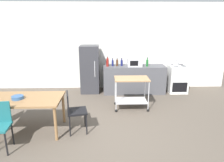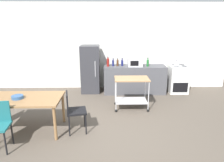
{
  "view_description": "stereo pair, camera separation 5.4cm",
  "coord_description": "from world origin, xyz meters",
  "px_view_note": "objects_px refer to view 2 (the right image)",
  "views": [
    {
      "loc": [
        -0.01,
        -3.91,
        2.28
      ],
      "look_at": [
        0.14,
        1.2,
        0.8
      ],
      "focal_mm": 32.95,
      "sensor_mm": 36.0,
      "label": 1
    },
    {
      "loc": [
        0.05,
        -3.91,
        2.28
      ],
      "look_at": [
        0.14,
        1.2,
        0.8
      ],
      "focal_mm": 32.95,
      "sensor_mm": 36.0,
      "label": 2
    }
  ],
  "objects_px": {
    "bottle_sparkling_water": "(113,63)",
    "kettle": "(177,63)",
    "chair_black": "(73,109)",
    "fruit_bowl": "(17,97)",
    "bottle_hot_sauce": "(148,63)",
    "bottle_olive_oil": "(122,63)",
    "dining_table": "(25,101)",
    "kitchen_cart": "(131,88)",
    "bottle_wine": "(108,62)",
    "microwave": "(135,62)",
    "refrigerator": "(90,69)",
    "bottle_sesame_oil": "(118,63)",
    "stove_oven": "(178,79)"
  },
  "relations": [
    {
      "from": "dining_table",
      "to": "kitchen_cart",
      "type": "height_order",
      "value": "kitchen_cart"
    },
    {
      "from": "bottle_wine",
      "to": "kitchen_cart",
      "type": "bearing_deg",
      "value": -63.5
    },
    {
      "from": "bottle_wine",
      "to": "kettle",
      "type": "relative_size",
      "value": 1.27
    },
    {
      "from": "bottle_olive_oil",
      "to": "bottle_hot_sauce",
      "type": "height_order",
      "value": "bottle_hot_sauce"
    },
    {
      "from": "microwave",
      "to": "refrigerator",
      "type": "bearing_deg",
      "value": 173.89
    },
    {
      "from": "bottle_olive_oil",
      "to": "microwave",
      "type": "bearing_deg",
      "value": -12.06
    },
    {
      "from": "chair_black",
      "to": "dining_table",
      "type": "bearing_deg",
      "value": 74.42
    },
    {
      "from": "bottle_sesame_oil",
      "to": "microwave",
      "type": "xyz_separation_m",
      "value": [
        0.56,
        -0.08,
        0.03
      ]
    },
    {
      "from": "bottle_hot_sauce",
      "to": "bottle_olive_oil",
      "type": "bearing_deg",
      "value": 173.02
    },
    {
      "from": "refrigerator",
      "to": "bottle_hot_sauce",
      "type": "distance_m",
      "value": 1.87
    },
    {
      "from": "bottle_wine",
      "to": "bottle_olive_oil",
      "type": "bearing_deg",
      "value": 10.53
    },
    {
      "from": "chair_black",
      "to": "fruit_bowl",
      "type": "bearing_deg",
      "value": 76.65
    },
    {
      "from": "chair_black",
      "to": "bottle_sesame_oil",
      "type": "xyz_separation_m",
      "value": [
        1.03,
        2.56,
        0.48
      ]
    },
    {
      "from": "kitchen_cart",
      "to": "fruit_bowl",
      "type": "height_order",
      "value": "kitchen_cart"
    },
    {
      "from": "bottle_olive_oil",
      "to": "bottle_hot_sauce",
      "type": "distance_m",
      "value": 0.82
    },
    {
      "from": "fruit_bowl",
      "to": "microwave",
      "type": "bearing_deg",
      "value": 41.79
    },
    {
      "from": "bottle_olive_oil",
      "to": "bottle_wine",
      "type": "bearing_deg",
      "value": -169.47
    },
    {
      "from": "stove_oven",
      "to": "microwave",
      "type": "bearing_deg",
      "value": -177.1
    },
    {
      "from": "bottle_sesame_oil",
      "to": "fruit_bowl",
      "type": "distance_m",
      "value": 3.34
    },
    {
      "from": "kitchen_cart",
      "to": "fruit_bowl",
      "type": "xyz_separation_m",
      "value": [
        -2.5,
        -1.19,
        0.21
      ]
    },
    {
      "from": "stove_oven",
      "to": "bottle_wine",
      "type": "height_order",
      "value": "bottle_wine"
    },
    {
      "from": "bottle_hot_sauce",
      "to": "kettle",
      "type": "bearing_deg",
      "value": -0.78
    },
    {
      "from": "chair_black",
      "to": "stove_oven",
      "type": "relative_size",
      "value": 0.97
    },
    {
      "from": "bottle_sparkling_water",
      "to": "bottle_olive_oil",
      "type": "relative_size",
      "value": 0.99
    },
    {
      "from": "dining_table",
      "to": "microwave",
      "type": "bearing_deg",
      "value": 42.84
    },
    {
      "from": "microwave",
      "to": "bottle_sparkling_water",
      "type": "bearing_deg",
      "value": 175.58
    },
    {
      "from": "bottle_sesame_oil",
      "to": "bottle_wine",
      "type": "bearing_deg",
      "value": -165.93
    },
    {
      "from": "dining_table",
      "to": "bottle_olive_oil",
      "type": "distance_m",
      "value": 3.34
    },
    {
      "from": "bottle_sesame_oil",
      "to": "bottle_hot_sauce",
      "type": "xyz_separation_m",
      "value": [
        0.96,
        -0.09,
        0.01
      ]
    },
    {
      "from": "stove_oven",
      "to": "bottle_sesame_oil",
      "type": "relative_size",
      "value": 3.79
    },
    {
      "from": "refrigerator",
      "to": "kettle",
      "type": "distance_m",
      "value": 2.8
    },
    {
      "from": "bottle_sparkling_water",
      "to": "bottle_olive_oil",
      "type": "xyz_separation_m",
      "value": [
        0.3,
        0.03,
        -0.0
      ]
    },
    {
      "from": "kitchen_cart",
      "to": "fruit_bowl",
      "type": "bearing_deg",
      "value": -154.51
    },
    {
      "from": "dining_table",
      "to": "chair_black",
      "type": "bearing_deg",
      "value": -4.12
    },
    {
      "from": "bottle_sparkling_water",
      "to": "microwave",
      "type": "distance_m",
      "value": 0.7
    },
    {
      "from": "bottle_sparkling_water",
      "to": "kettle",
      "type": "distance_m",
      "value": 2.04
    },
    {
      "from": "bottle_hot_sauce",
      "to": "kitchen_cart",
      "type": "bearing_deg",
      "value": -117.42
    },
    {
      "from": "stove_oven",
      "to": "chair_black",
      "type": "bearing_deg",
      "value": -139.96
    },
    {
      "from": "dining_table",
      "to": "bottle_olive_oil",
      "type": "xyz_separation_m",
      "value": [
        2.19,
        2.5,
        0.33
      ]
    },
    {
      "from": "dining_table",
      "to": "bottle_hot_sauce",
      "type": "relative_size",
      "value": 5.3
    },
    {
      "from": "bottle_wine",
      "to": "bottle_olive_oil",
      "type": "relative_size",
      "value": 1.2
    },
    {
      "from": "bottle_sesame_oil",
      "to": "bottle_olive_oil",
      "type": "relative_size",
      "value": 0.96
    },
    {
      "from": "bottle_sesame_oil",
      "to": "dining_table",
      "type": "bearing_deg",
      "value": -129.37
    },
    {
      "from": "chair_black",
      "to": "bottle_hot_sauce",
      "type": "distance_m",
      "value": 3.21
    },
    {
      "from": "chair_black",
      "to": "refrigerator",
      "type": "height_order",
      "value": "refrigerator"
    },
    {
      "from": "chair_black",
      "to": "kettle",
      "type": "bearing_deg",
      "value": -61.4
    },
    {
      "from": "dining_table",
      "to": "fruit_bowl",
      "type": "height_order",
      "value": "fruit_bowl"
    },
    {
      "from": "bottle_wine",
      "to": "bottle_sparkling_water",
      "type": "xyz_separation_m",
      "value": [
        0.17,
        0.05,
        -0.03
      ]
    },
    {
      "from": "chair_black",
      "to": "fruit_bowl",
      "type": "height_order",
      "value": "chair_black"
    },
    {
      "from": "dining_table",
      "to": "chair_black",
      "type": "relative_size",
      "value": 1.69
    }
  ]
}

